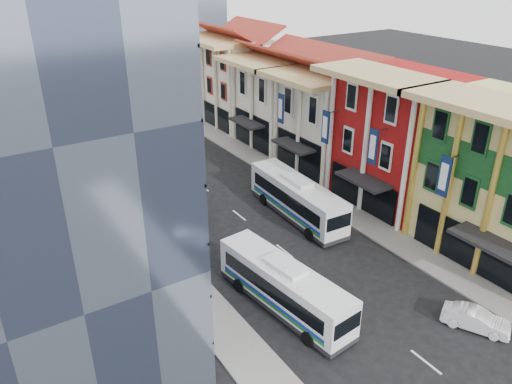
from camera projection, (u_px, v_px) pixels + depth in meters
ground at (440, 373)px, 27.91m from camera, size 200.00×200.00×0.00m
sidewalk_right at (314, 192)px, 48.70m from camera, size 3.00×90.00×0.15m
sidewalk_left at (149, 241)px, 40.46m from camera, size 3.00×90.00×0.15m
shophouse_red at (400, 139)px, 44.99m from camera, size 8.00×10.00×12.00m
shophouse_cream_near at (330, 123)px, 52.63m from camera, size 8.00×9.00×10.00m
shophouse_cream_mid at (281, 103)px, 59.46m from camera, size 8.00×9.00×10.00m
shophouse_cream_far at (237, 81)px, 67.22m from camera, size 8.00×12.00×11.00m
bus_left_near at (284, 286)px, 32.32m from camera, size 3.75×11.08×3.48m
bus_left_far at (174, 183)px, 46.14m from camera, size 6.38×12.80×4.01m
bus_right at (297, 198)px, 43.61m from camera, size 3.23×11.75×3.73m
sedan_right at (476, 320)px, 30.97m from camera, size 3.16×4.21×1.33m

